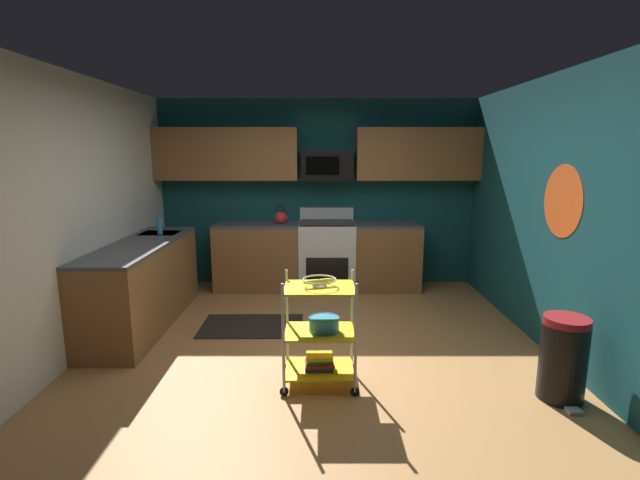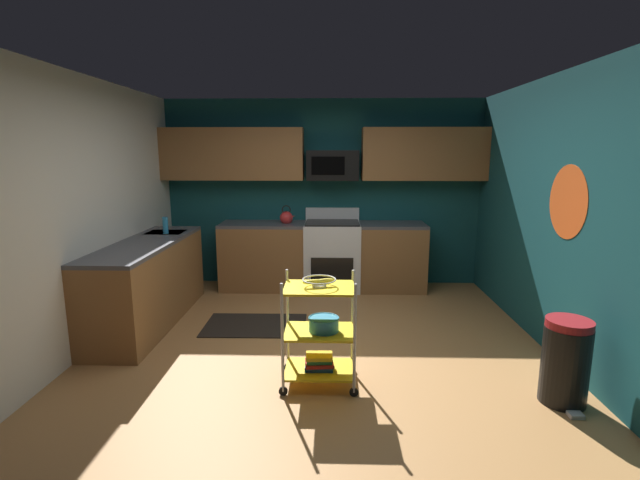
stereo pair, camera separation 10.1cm
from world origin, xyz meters
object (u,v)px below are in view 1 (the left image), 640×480
object	(u,v)px
oven_range	(329,255)
kettle	(283,218)
dish_soap_bottle	(162,226)
rolling_cart	(322,331)
mixing_bowl_large	(326,324)
microwave	(329,165)
fruit_bowl	(322,281)
book_stack	(322,362)
trash_can	(566,359)

from	to	relation	value
oven_range	kettle	xyz separation A→B (m)	(-0.63, -0.00, 0.52)
dish_soap_bottle	kettle	bearing A→B (deg)	32.12
rolling_cart	kettle	distance (m)	2.80
oven_range	rolling_cart	distance (m)	2.70
mixing_bowl_large	dish_soap_bottle	xyz separation A→B (m)	(-1.93, 1.84, 0.50)
oven_range	microwave	bearing A→B (deg)	90.26
fruit_bowl	book_stack	xyz separation A→B (m)	(0.00, -0.00, -0.69)
rolling_cart	kettle	bearing A→B (deg)	101.15
mixing_bowl_large	kettle	size ratio (longest dim) A/B	0.95
fruit_bowl	trash_can	world-z (taller)	fruit_bowl
microwave	dish_soap_bottle	distance (m)	2.31
kettle	rolling_cart	bearing A→B (deg)	-78.85
oven_range	rolling_cart	world-z (taller)	oven_range
book_stack	trash_can	distance (m)	1.89
oven_range	fruit_bowl	xyz separation A→B (m)	(-0.10, -2.69, 0.40)
microwave	dish_soap_bottle	size ratio (longest dim) A/B	3.50
rolling_cart	microwave	bearing A→B (deg)	87.99
trash_can	microwave	bearing A→B (deg)	120.25
fruit_bowl	kettle	xyz separation A→B (m)	(-0.53, 2.69, 0.12)
oven_range	microwave	size ratio (longest dim) A/B	1.57
oven_range	fruit_bowl	bearing A→B (deg)	-92.10
microwave	rolling_cart	xyz separation A→B (m)	(-0.10, -2.80, -1.25)
mixing_bowl_large	book_stack	distance (m)	0.33
rolling_cart	book_stack	bearing A→B (deg)	0.00
trash_can	oven_range	bearing A→B (deg)	121.12
oven_range	trash_can	size ratio (longest dim) A/B	1.67
mixing_bowl_large	dish_soap_bottle	bearing A→B (deg)	136.43
kettle	trash_can	bearing A→B (deg)	-50.66
microwave	trash_can	world-z (taller)	microwave
fruit_bowl	dish_soap_bottle	distance (m)	2.64
book_stack	trash_can	xyz separation A→B (m)	(1.87, -0.23, 0.14)
oven_range	microwave	xyz separation A→B (m)	(-0.00, 0.10, 1.22)
mixing_bowl_large	book_stack	bearing A→B (deg)	180.00
microwave	book_stack	world-z (taller)	microwave
mixing_bowl_large	book_stack	world-z (taller)	mixing_bowl_large
oven_range	mixing_bowl_large	world-z (taller)	oven_range
fruit_bowl	rolling_cart	bearing A→B (deg)	-91.79
rolling_cart	fruit_bowl	world-z (taller)	rolling_cart
book_stack	dish_soap_bottle	bearing A→B (deg)	135.88
fruit_bowl	book_stack	size ratio (longest dim) A/B	1.11
dish_soap_bottle	rolling_cart	bearing A→B (deg)	-44.12
oven_range	trash_can	bearing A→B (deg)	-58.88
fruit_bowl	kettle	bearing A→B (deg)	101.15
trash_can	mixing_bowl_large	bearing A→B (deg)	172.72
oven_range	book_stack	world-z (taller)	oven_range
oven_range	microwave	distance (m)	1.23
rolling_cart	book_stack	xyz separation A→B (m)	(0.00, 0.00, -0.27)
rolling_cart	mixing_bowl_large	distance (m)	0.08
fruit_bowl	trash_can	xyz separation A→B (m)	(1.87, -0.23, -0.55)
microwave	trash_can	distance (m)	3.77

